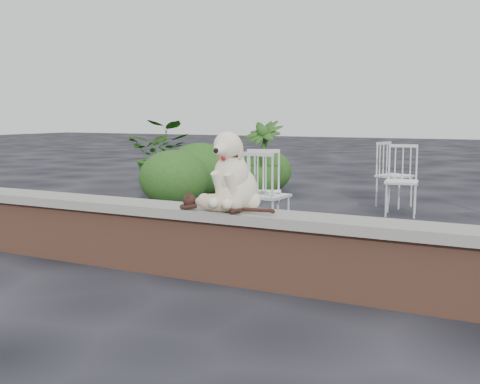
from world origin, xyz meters
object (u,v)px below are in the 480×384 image
at_px(chair_b, 402,181).
at_px(potted_plant_b, 262,158).
at_px(chair_a, 262,192).
at_px(chair_e, 394,175).
at_px(chair_c, 266,194).
at_px(potted_plant_a, 161,155).
at_px(cat, 219,202).
at_px(dog, 236,170).

xyz_separation_m(chair_b, potted_plant_b, (-2.46, 0.91, 0.15)).
relative_size(chair_a, chair_b, 1.00).
height_order(chair_b, chair_e, same).
height_order(chair_c, potted_plant_a, potted_plant_a).
distance_m(cat, chair_a, 2.10).
bearing_deg(dog, chair_c, 109.27).
distance_m(cat, chair_c, 1.88).
bearing_deg(chair_c, chair_e, -100.47).
bearing_deg(potted_plant_b, dog, -67.53).
height_order(dog, chair_c, dog).
bearing_deg(chair_a, dog, -92.87).
relative_size(cat, chair_a, 1.00).
xyz_separation_m(chair_b, potted_plant_a, (-4.47, 0.89, 0.15)).
distance_m(chair_e, potted_plant_b, 2.22).
bearing_deg(potted_plant_b, potted_plant_a, -179.45).
xyz_separation_m(cat, potted_plant_a, (-3.85, 4.76, -0.04)).
relative_size(cat, chair_b, 1.00).
distance_m(chair_a, chair_b, 2.20).
bearing_deg(chair_c, potted_plant_b, -59.06).
relative_size(dog, potted_plant_b, 0.52).
xyz_separation_m(chair_a, chair_c, (0.14, -0.19, 0.00)).
distance_m(chair_c, chair_e, 2.89).
height_order(cat, chair_e, chair_e).
xyz_separation_m(chair_b, chair_e, (-0.25, 0.74, 0.00)).
bearing_deg(cat, potted_plant_a, 131.67).
bearing_deg(chair_c, dog, 111.81).
xyz_separation_m(chair_e, potted_plant_a, (-4.21, 0.15, 0.15)).
relative_size(chair_a, chair_e, 1.00).
bearing_deg(potted_plant_a, cat, -51.08).
xyz_separation_m(chair_a, potted_plant_a, (-3.29, 2.75, 0.15)).
bearing_deg(potted_plant_a, dog, -49.60).
bearing_deg(chair_a, chair_b, 36.10).
xyz_separation_m(chair_a, chair_e, (0.92, 2.59, 0.00)).
distance_m(chair_b, chair_e, 0.78).
xyz_separation_m(cat, chair_b, (0.62, 3.87, -0.19)).
height_order(chair_b, potted_plant_b, potted_plant_b).
xyz_separation_m(potted_plant_a, potted_plant_b, (2.01, 0.02, -0.00)).
xyz_separation_m(chair_a, potted_plant_b, (-1.28, 2.77, 0.15)).
relative_size(chair_e, potted_plant_a, 0.75).
xyz_separation_m(cat, potted_plant_b, (-1.84, 4.78, -0.04)).
xyz_separation_m(dog, potted_plant_b, (-1.92, 4.63, -0.28)).
height_order(dog, chair_b, dog).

